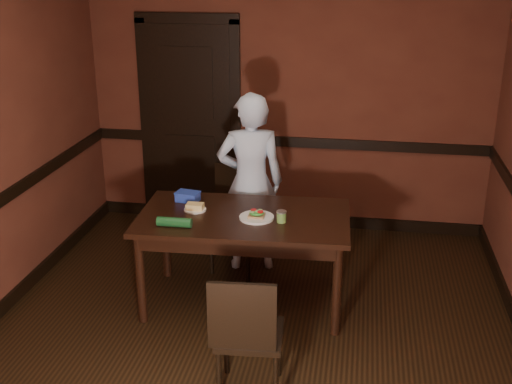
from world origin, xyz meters
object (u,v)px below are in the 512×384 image
(sauce_jar, at_px, (281,216))
(food_tub, at_px, (188,197))
(dining_table, at_px, (244,260))
(chair_near, at_px, (250,332))
(sandwich_plate, at_px, (257,216))
(person, at_px, (250,183))
(chair_far, at_px, (240,222))
(cheese_saucer, at_px, (195,208))

(sauce_jar, xyz_separation_m, food_tub, (-0.82, 0.31, -0.01))
(dining_table, relative_size, chair_near, 1.85)
(chair_near, distance_m, food_tub, 1.58)
(sauce_jar, bearing_deg, sandwich_plate, 169.42)
(sandwich_plate, distance_m, food_tub, 0.68)
(dining_table, relative_size, sauce_jar, 18.17)
(chair_near, bearing_deg, person, -84.41)
(sandwich_plate, bearing_deg, food_tub, 156.47)
(dining_table, bearing_deg, sandwich_plate, -25.98)
(chair_far, xyz_separation_m, cheese_saucer, (-0.26, -0.52, 0.33))
(sandwich_plate, distance_m, sauce_jar, 0.20)
(person, distance_m, food_tub, 0.63)
(sandwich_plate, bearing_deg, dining_table, 156.63)
(chair_near, distance_m, sauce_jar, 1.10)
(chair_near, height_order, food_tub, chair_near)
(chair_near, bearing_deg, food_tub, -64.73)
(person, xyz_separation_m, food_tub, (-0.45, -0.44, 0.01))
(sauce_jar, bearing_deg, chair_far, 124.99)
(person, relative_size, sandwich_plate, 5.99)
(person, bearing_deg, chair_far, 37.69)
(chair_near, height_order, sandwich_plate, chair_near)
(person, distance_m, sandwich_plate, 0.73)
(dining_table, xyz_separation_m, cheese_saucer, (-0.40, 0.04, 0.41))
(sauce_jar, relative_size, food_tub, 0.43)
(food_tub, bearing_deg, chair_far, 52.76)
(chair_far, relative_size, sauce_jar, 10.22)
(cheese_saucer, relative_size, food_tub, 0.85)
(chair_far, distance_m, person, 0.36)
(sandwich_plate, bearing_deg, cheese_saucer, 170.43)
(dining_table, xyz_separation_m, chair_near, (0.25, -1.11, 0.06))
(sandwich_plate, distance_m, cheese_saucer, 0.52)
(dining_table, xyz_separation_m, person, (-0.06, 0.66, 0.42))
(cheese_saucer, bearing_deg, chair_far, 63.82)
(chair_near, bearing_deg, sauce_jar, -97.76)
(dining_table, relative_size, food_tub, 7.84)
(food_tub, bearing_deg, sandwich_plate, -13.54)
(chair_near, distance_m, sandwich_plate, 1.13)
(cheese_saucer, bearing_deg, sauce_jar, -9.85)
(chair_far, xyz_separation_m, food_tub, (-0.37, -0.34, 0.35))
(person, height_order, food_tub, person)
(chair_near, relative_size, sandwich_plate, 3.31)
(sandwich_plate, relative_size, cheese_saucer, 1.50)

